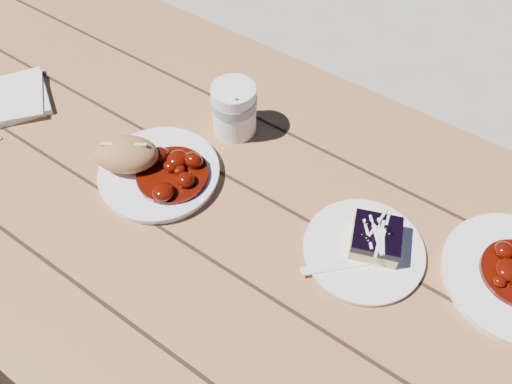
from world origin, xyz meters
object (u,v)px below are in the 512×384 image
Objects in this scene: main_plate at (160,174)px; dessert_plate at (363,250)px; blueberry_cake at (376,238)px; coffee_cup at (234,109)px; bread_roll at (126,154)px; picnic_table at (144,209)px.

main_plate is 0.40m from dessert_plate.
main_plate is 0.41m from blueberry_cake.
bread_roll is at bearing -116.11° from coffee_cup.
bread_roll is 0.47m from blueberry_cake.
main_plate is 1.11× the size of dessert_plate.
blueberry_cake is at bearing -14.74° from coffee_cup.
picnic_table is at bearing 145.57° from bread_roll.
bread_roll reaches higher than blueberry_cake.
dessert_plate reaches higher than picnic_table.
blueberry_cake reaches higher than picnic_table.
picnic_table is 16.79× the size of bread_roll.
main_plate is at bearing -169.57° from dessert_plate.
main_plate is at bearing 19.98° from bread_roll.
picnic_table is at bearing 170.55° from blueberry_cake.
main_plate reaches higher than dessert_plate.
picnic_table is 19.75× the size of blueberry_cake.
picnic_table is at bearing -170.29° from dessert_plate.
main_plate is at bearing 171.52° from blueberry_cake.
dessert_plate is 1.84× the size of coffee_cup.
bread_roll is 0.60× the size of dessert_plate.
main_plate is 0.07m from bread_roll.
blueberry_cake is 0.37m from coffee_cup.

